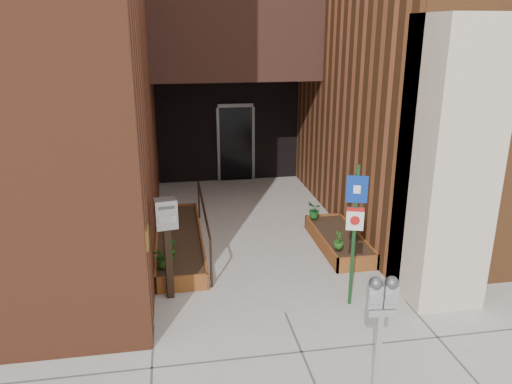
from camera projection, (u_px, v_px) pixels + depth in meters
name	position (u px, v px, depth m)	size (l,w,h in m)	color
ground	(285.00, 313.00, 7.72)	(80.00, 80.00, 0.00)	#9E9991
planter_left	(179.00, 242.00, 9.95)	(0.90, 3.60, 0.30)	brown
planter_right	(338.00, 241.00, 9.99)	(0.80, 2.20, 0.30)	brown
handrail	(204.00, 212.00, 9.79)	(0.04, 3.34, 0.90)	black
parking_meter	(382.00, 304.00, 5.67)	(0.35, 0.18, 1.55)	#B0B1B3
sign_post	(355.00, 222.00, 7.53)	(0.30, 0.12, 2.30)	#143818
payment_dropbox	(167.00, 228.00, 7.80)	(0.37, 0.30, 1.69)	black
shrub_left_a	(163.00, 256.00, 8.51)	(0.34, 0.34, 0.38)	#215117
shrub_left_b	(171.00, 249.00, 8.82)	(0.19, 0.19, 0.34)	#21621C
shrub_left_c	(169.00, 219.00, 10.20)	(0.21, 0.21, 0.37)	#195A20
shrub_left_d	(167.00, 204.00, 10.98)	(0.21, 0.21, 0.41)	#265819
shrub_right_a	(339.00, 240.00, 9.19)	(0.19, 0.19, 0.34)	#245B1A
shrub_right_b	(355.00, 228.00, 9.74)	(0.19, 0.19, 0.37)	#1A5D1F
shrub_right_c	(315.00, 210.00, 10.68)	(0.34, 0.34, 0.37)	#1B6121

